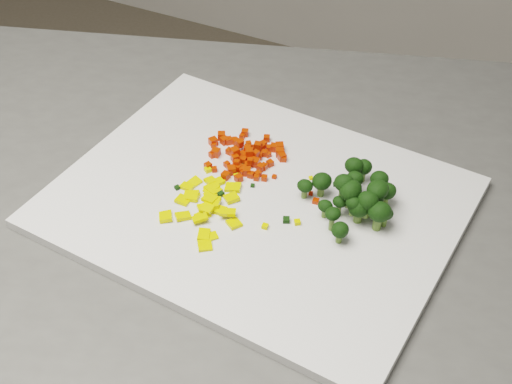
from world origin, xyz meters
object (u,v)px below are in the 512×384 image
at_px(carrot_pile, 244,150).
at_px(pepper_pile, 207,208).
at_px(broccoli_pile, 353,194).
at_px(cutting_board, 256,202).

height_order(carrot_pile, pepper_pile, carrot_pile).
bearing_deg(carrot_pile, pepper_pile, -86.13).
distance_m(carrot_pile, broccoli_pile, 0.15).
bearing_deg(broccoli_pile, pepper_pile, -153.00).
distance_m(cutting_board, carrot_pile, 0.08).
relative_size(carrot_pile, broccoli_pile, 0.83).
height_order(carrot_pile, broccoli_pile, broccoli_pile).
relative_size(cutting_board, pepper_pile, 3.88).
xyz_separation_m(cutting_board, broccoli_pile, (0.11, 0.03, 0.03)).
height_order(cutting_board, pepper_pile, pepper_pile).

